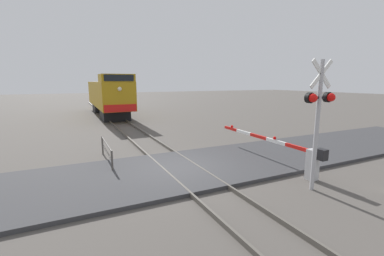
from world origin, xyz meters
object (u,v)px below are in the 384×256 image
crossing_gate (294,153)px  guard_railing (107,149)px  locomotive (108,95)px  crossing_signal (319,110)px

crossing_gate → guard_railing: crossing_gate is taller
crossing_gate → guard_railing: (-6.68, 4.57, -0.18)m
locomotive → crossing_gate: (4.04, -22.04, -1.35)m
crossing_gate → guard_railing: size_ratio=2.07×
crossing_gate → locomotive: bearing=100.4°
locomotive → crossing_gate: bearing=-79.6°
crossing_signal → crossing_gate: bearing=64.4°
crossing_gate → guard_railing: 8.10m
locomotive → guard_railing: bearing=-98.6°
locomotive → crossing_signal: crossing_signal is taller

